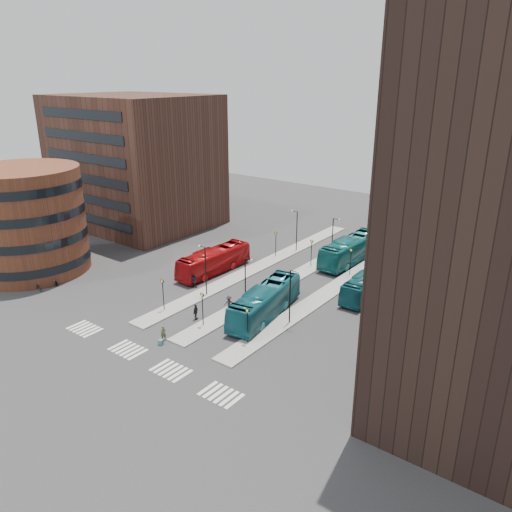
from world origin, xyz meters
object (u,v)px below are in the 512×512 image
Objects in this scene: teal_bus_a at (265,301)px; commuter_a at (194,280)px; bicycle_near at (38,287)px; teal_bus_c at (368,283)px; bicycle_mid at (51,282)px; suitcase at (161,342)px; teal_bus_b at (350,250)px; commuter_c at (229,303)px; commuter_b at (196,312)px; bicycle_far at (55,281)px; traveller at (163,333)px; red_bus at (214,261)px; teal_bus_d at (424,241)px.

commuter_a is at bearing 166.44° from teal_bus_a.
bicycle_near is at bearing -165.31° from teal_bus_a.
teal_bus_c is 5.96× the size of commuter_a.
bicycle_mid is at bearing 9.83° from bicycle_near.
teal_bus_b is at bearing 66.96° from suitcase.
commuter_c reaches higher than bicycle_near.
commuter_b reaches higher than suitcase.
commuter_a is 1.04× the size of bicycle_mid.
bicycle_far is at bearing 9.83° from bicycle_near.
teal_bus_c is at bearing -52.94° from commuter_b.
traveller is (-4.70, -31.40, -1.05)m from teal_bus_b.
red_bus is 7.65× the size of traveller.
bicycle_mid is at bearing -128.56° from red_bus.
commuter_c is at bearing -56.07° from bicycle_near.
red_bus is at bearing -129.51° from teal_bus_b.
commuter_b is (-12.18, -17.18, -0.63)m from teal_bus_c.
traveller is (-11.64, -22.44, -0.73)m from teal_bus_c.
teal_bus_c is 17.11m from commuter_c.
commuter_b is at bearing 113.29° from commuter_a.
teal_bus_d is at bearing -62.55° from bicycle_mid.
bicycle_mid is at bearing 84.19° from commuter_b.
commuter_a is 8.09m from commuter_c.
red_bus is 20.78m from bicycle_mid.
suitcase is 6.23m from commuter_b.
teal_bus_b reaches higher than bicycle_mid.
teal_bus_c is 6.15× the size of commuter_b.
teal_bus_d is 6.55× the size of commuter_b.
traveller is at bearing -77.71° from bicycle_near.
bicycle_near is at bearing 164.57° from suitcase.
teal_bus_a reaches higher than traveller.
teal_bus_b reaches higher than teal_bus_a.
teal_bus_b is (12.76, 14.67, 0.17)m from red_bus.
teal_bus_d reaches higher than traveller.
teal_bus_d is (19.43, 25.45, -0.06)m from red_bus.
teal_bus_b is 7.50× the size of bicycle_mid.
teal_bus_b is at bearing -144.89° from commuter_c.
bicycle_near is 1.81m from bicycle_mid.
red_bus reaches higher than commuter_c.
commuter_b is (7.52, -11.48, -0.78)m from red_bus.
bicycle_near is (-21.92, -0.05, 0.17)m from suitcase.
teal_bus_d is at bearing 69.97° from teal_bus_a.
teal_bus_a reaches higher than commuter_b.
bicycle_near is at bearing -158.28° from bicycle_far.
commuter_a is (-18.41, -10.94, -0.60)m from teal_bus_c.
commuter_a is at bearing -78.20° from bicycle_mid.
commuter_b is 0.98× the size of commuter_c.
commuter_a is 17.83m from bicycle_far.
bicycle_near is at bearing 144.23° from traveller.
teal_bus_a is at bearing -94.12° from bicycle_mid.
teal_bus_b reaches higher than commuter_b.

